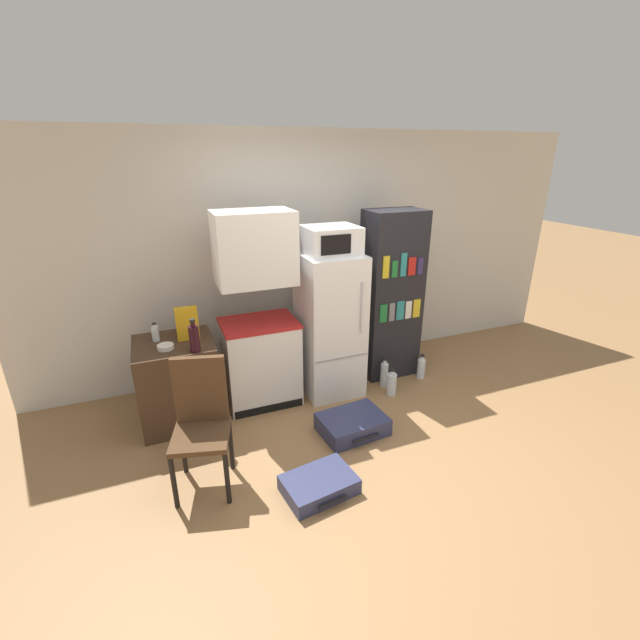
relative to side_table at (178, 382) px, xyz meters
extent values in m
plane|color=olive|center=(1.51, -1.28, -0.40)|extent=(24.00, 24.00, 0.00)
cube|color=beige|center=(1.71, 0.72, 0.90)|extent=(6.40, 0.10, 2.58)
cube|color=#422D1E|center=(0.00, 0.00, 0.00)|extent=(0.68, 0.63, 0.79)
cube|color=white|center=(0.79, 0.06, 0.02)|extent=(0.70, 0.52, 0.82)
cube|color=#B21E1E|center=(0.79, 0.06, 0.44)|extent=(0.72, 0.53, 0.03)
cube|color=white|center=(0.79, 0.06, 1.16)|extent=(0.70, 0.44, 0.66)
cube|color=black|center=(0.79, -0.21, -0.36)|extent=(0.67, 0.01, 0.08)
cube|color=white|center=(1.52, 0.01, 0.33)|extent=(0.58, 0.61, 1.46)
cube|color=gray|center=(1.52, -0.29, 0.10)|extent=(0.55, 0.01, 0.01)
cylinder|color=silver|center=(1.70, -0.31, 0.59)|extent=(0.02, 0.02, 0.51)
cube|color=silver|center=(1.52, 0.01, 1.19)|extent=(0.50, 0.44, 0.26)
cube|color=black|center=(1.47, -0.21, 1.19)|extent=(0.29, 0.01, 0.18)
cube|color=black|center=(2.27, 0.12, 0.51)|extent=(0.60, 0.39, 1.82)
cube|color=#1E7033|center=(2.07, -0.08, 0.41)|extent=(0.08, 0.01, 0.19)
cube|color=slate|center=(2.17, -0.08, 0.41)|extent=(0.06, 0.01, 0.20)
cube|color=teal|center=(2.27, -0.08, 0.41)|extent=(0.09, 0.01, 0.20)
cube|color=silver|center=(2.37, -0.08, 0.41)|extent=(0.07, 0.01, 0.19)
cube|color=gold|center=(2.47, -0.08, 0.41)|extent=(0.08, 0.01, 0.20)
cube|color=gold|center=(2.07, -0.08, 0.90)|extent=(0.07, 0.01, 0.22)
cube|color=#1E7033|center=(2.17, -0.08, 0.87)|extent=(0.06, 0.01, 0.17)
cube|color=teal|center=(2.27, -0.08, 0.90)|extent=(0.06, 0.01, 0.24)
cube|color=red|center=(2.37, -0.08, 0.88)|extent=(0.08, 0.01, 0.19)
cube|color=#332856|center=(2.47, -0.08, 0.87)|extent=(0.06, 0.01, 0.17)
cylinder|color=#AD1914|center=(0.10, 0.26, 0.48)|extent=(0.08, 0.08, 0.16)
cylinder|color=#AD1914|center=(0.10, 0.26, 0.57)|extent=(0.04, 0.04, 0.03)
cylinder|color=black|center=(0.10, 0.26, 0.59)|extent=(0.04, 0.04, 0.02)
cylinder|color=silver|center=(-0.13, 0.10, 0.46)|extent=(0.06, 0.06, 0.13)
cylinder|color=silver|center=(-0.13, 0.10, 0.54)|extent=(0.03, 0.03, 0.02)
cylinder|color=black|center=(-0.13, 0.10, 0.56)|extent=(0.03, 0.03, 0.01)
cylinder|color=black|center=(0.17, -0.26, 0.51)|extent=(0.09, 0.09, 0.23)
cylinder|color=black|center=(0.17, -0.26, 0.64)|extent=(0.04, 0.04, 0.04)
cylinder|color=black|center=(0.17, -0.26, 0.67)|extent=(0.04, 0.04, 0.02)
cylinder|color=silver|center=(-0.06, -0.12, 0.41)|extent=(0.14, 0.14, 0.04)
cube|color=gold|center=(0.14, 0.03, 0.55)|extent=(0.19, 0.07, 0.30)
cylinder|color=black|center=(-0.14, -1.11, -0.18)|extent=(0.04, 0.04, 0.43)
cylinder|color=black|center=(0.21, -1.21, -0.18)|extent=(0.04, 0.04, 0.43)
cylinder|color=black|center=(-0.04, -0.76, -0.18)|extent=(0.04, 0.04, 0.43)
cylinder|color=black|center=(0.31, -0.85, -0.18)|extent=(0.04, 0.04, 0.43)
cube|color=#4C331E|center=(0.09, -0.98, 0.06)|extent=(0.49, 0.49, 0.04)
cube|color=#4C331E|center=(0.13, -0.81, 0.34)|extent=(0.38, 0.15, 0.52)
cube|color=navy|center=(1.40, -0.78, -0.32)|extent=(0.61, 0.47, 0.16)
cylinder|color=black|center=(1.42, -1.01, -0.32)|extent=(0.26, 0.04, 0.02)
cube|color=navy|center=(0.86, -1.35, -0.33)|extent=(0.57, 0.43, 0.13)
cylinder|color=black|center=(0.88, -1.54, -0.33)|extent=(0.24, 0.05, 0.02)
cylinder|color=silver|center=(2.06, -0.35, -0.28)|extent=(0.10, 0.10, 0.23)
cylinder|color=silver|center=(2.06, -0.35, -0.14)|extent=(0.04, 0.04, 0.04)
cylinder|color=black|center=(2.06, -0.35, -0.11)|extent=(0.05, 0.05, 0.02)
cylinder|color=silver|center=(2.07, -0.17, -0.27)|extent=(0.08, 0.08, 0.26)
cylinder|color=silver|center=(2.07, -0.17, -0.11)|extent=(0.04, 0.04, 0.05)
cylinder|color=black|center=(2.07, -0.17, -0.08)|extent=(0.04, 0.04, 0.03)
cylinder|color=silver|center=(2.55, -0.17, -0.28)|extent=(0.09, 0.09, 0.22)
cylinder|color=silver|center=(2.55, -0.17, -0.15)|extent=(0.04, 0.04, 0.04)
cylinder|color=black|center=(2.55, -0.17, -0.12)|extent=(0.04, 0.04, 0.02)
camera|label=1|loc=(-0.06, -3.66, 1.96)|focal=24.00mm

